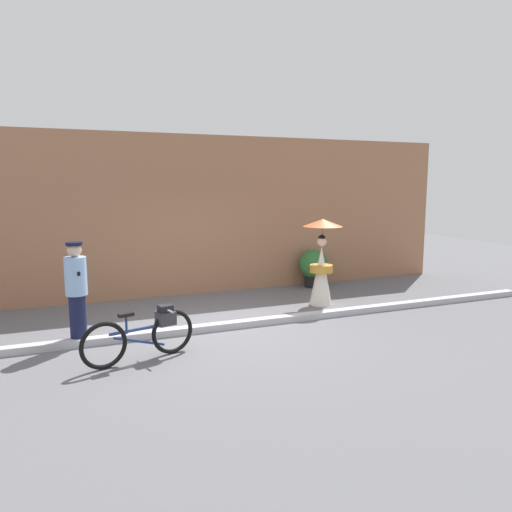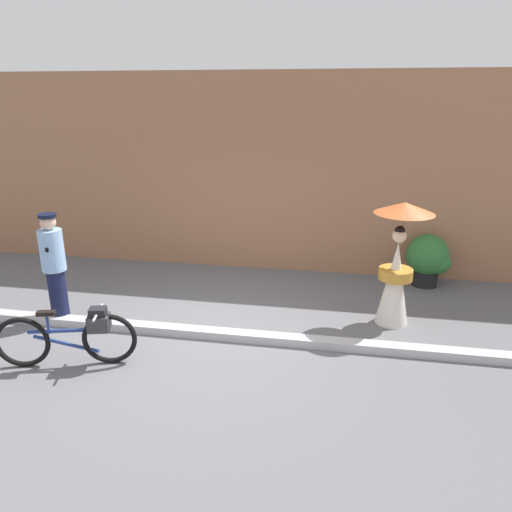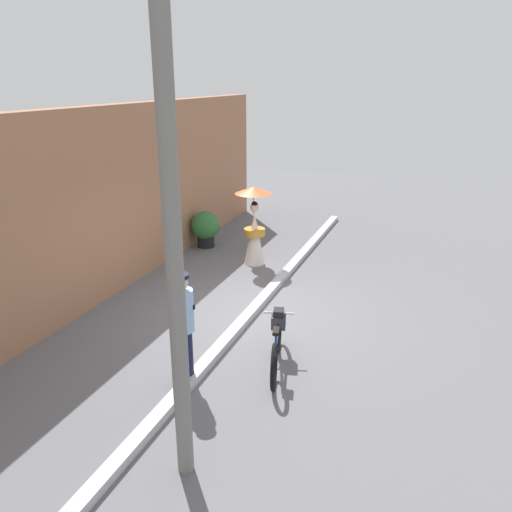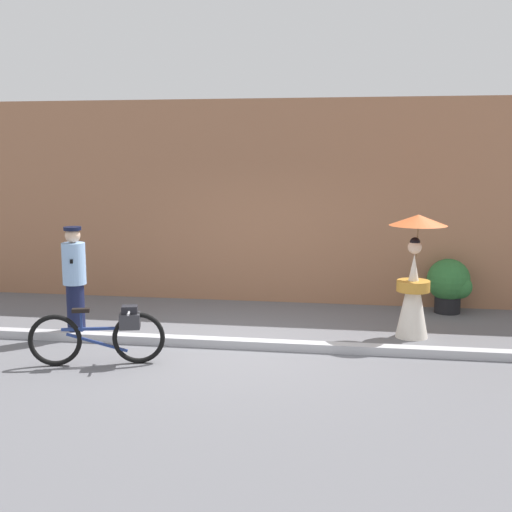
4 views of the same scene
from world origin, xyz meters
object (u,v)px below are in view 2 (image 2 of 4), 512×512
object	(u,v)px
bicycle_near_officer	(73,336)
person_with_parasol	(397,263)
person_officer	(54,266)
potted_plant_by_door	(429,258)

from	to	relation	value
bicycle_near_officer	person_with_parasol	world-z (taller)	person_with_parasol
person_officer	person_with_parasol	bearing A→B (deg)	9.45
person_officer	potted_plant_by_door	distance (m)	6.19
bicycle_near_officer	person_officer	distance (m)	1.49
person_officer	potted_plant_by_door	bearing A→B (deg)	23.24
bicycle_near_officer	person_officer	xyz separation A→B (m)	(-0.88, 1.11, 0.48)
person_with_parasol	potted_plant_by_door	bearing A→B (deg)	65.41
person_officer	potted_plant_by_door	size ratio (longest dim) A/B	1.77
person_officer	person_with_parasol	xyz separation A→B (m)	(4.94, 0.82, 0.06)
person_with_parasol	potted_plant_by_door	world-z (taller)	person_with_parasol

